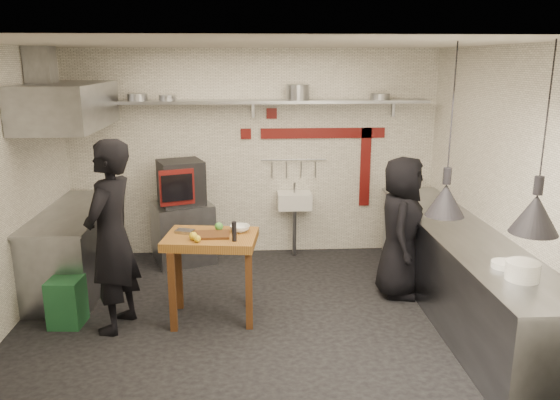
{
  "coord_description": "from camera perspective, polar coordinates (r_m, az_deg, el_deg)",
  "views": [
    {
      "loc": [
        -0.08,
        -5.29,
        2.66
      ],
      "look_at": [
        0.26,
        0.3,
        1.21
      ],
      "focal_mm": 35.0,
      "sensor_mm": 36.0,
      "label": 1
    }
  ],
  "objects": [
    {
      "name": "floor",
      "position": [
        5.92,
        -2.34,
        -12.2
      ],
      "size": [
        5.0,
        5.0,
        0.0
      ],
      "primitive_type": "plane",
      "color": "black",
      "rests_on": "ground"
    },
    {
      "name": "ceiling",
      "position": [
        5.29,
        -2.67,
        16.01
      ],
      "size": [
        5.0,
        5.0,
        0.0
      ],
      "primitive_type": "plane",
      "color": "beige",
      "rests_on": "floor"
    },
    {
      "name": "wall_back",
      "position": [
        7.49,
        -2.78,
        4.83
      ],
      "size": [
        5.0,
        0.04,
        2.8
      ],
      "primitive_type": "cube",
      "color": "white",
      "rests_on": "floor"
    },
    {
      "name": "wall_front",
      "position": [
        3.43,
        -1.87,
        -7.09
      ],
      "size": [
        5.0,
        0.04,
        2.8
      ],
      "primitive_type": "cube",
      "color": "white",
      "rests_on": "floor"
    },
    {
      "name": "wall_right",
      "position": [
        6.02,
        22.05,
        1.35
      ],
      "size": [
        0.04,
        4.2,
        2.8
      ],
      "primitive_type": "cube",
      "color": "white",
      "rests_on": "floor"
    },
    {
      "name": "red_band_horiz",
      "position": [
        7.5,
        4.52,
        6.98
      ],
      "size": [
        1.7,
        0.02,
        0.14
      ],
      "primitive_type": "cube",
      "color": "#60110F",
      "rests_on": "wall_back"
    },
    {
      "name": "red_band_vert",
      "position": [
        7.69,
        8.89,
        3.4
      ],
      "size": [
        0.14,
        0.02,
        1.1
      ],
      "primitive_type": "cube",
      "color": "#60110F",
      "rests_on": "wall_back"
    },
    {
      "name": "red_tile_a",
      "position": [
        7.41,
        -0.87,
        9.03
      ],
      "size": [
        0.14,
        0.02,
        0.14
      ],
      "primitive_type": "cube",
      "color": "#60110F",
      "rests_on": "wall_back"
    },
    {
      "name": "red_tile_b",
      "position": [
        7.43,
        -3.58,
        6.92
      ],
      "size": [
        0.14,
        0.02,
        0.14
      ],
      "primitive_type": "cube",
      "color": "#60110F",
      "rests_on": "wall_back"
    },
    {
      "name": "back_shelf",
      "position": [
        7.23,
        -2.83,
        10.23
      ],
      "size": [
        4.6,
        0.34,
        0.04
      ],
      "primitive_type": "cube",
      "color": "gray",
      "rests_on": "wall_back"
    },
    {
      "name": "shelf_bracket_left",
      "position": [
        7.61,
        -17.49,
        9.04
      ],
      "size": [
        0.04,
        0.06,
        0.24
      ],
      "primitive_type": "cube",
      "color": "gray",
      "rests_on": "wall_back"
    },
    {
      "name": "shelf_bracket_mid",
      "position": [
        7.39,
        -2.84,
        9.54
      ],
      "size": [
        0.04,
        0.06,
        0.24
      ],
      "primitive_type": "cube",
      "color": "gray",
      "rests_on": "wall_back"
    },
    {
      "name": "shelf_bracket_right",
      "position": [
        7.65,
        11.75,
        9.43
      ],
      "size": [
        0.04,
        0.06,
        0.24
      ],
      "primitive_type": "cube",
      "color": "gray",
      "rests_on": "wall_back"
    },
    {
      "name": "pan_far_left",
      "position": [
        7.36,
        -14.68,
        10.36
      ],
      "size": [
        0.33,
        0.33,
        0.09
      ],
      "primitive_type": "cylinder",
      "rotation": [
        0.0,
        0.0,
        0.33
      ],
      "color": "gray",
      "rests_on": "back_shelf"
    },
    {
      "name": "pan_mid_left",
      "position": [
        7.3,
        -11.69,
        10.42
      ],
      "size": [
        0.23,
        0.23,
        0.07
      ],
      "primitive_type": "cylinder",
      "rotation": [
        0.0,
        0.0,
        0.09
      ],
      "color": "gray",
      "rests_on": "back_shelf"
    },
    {
      "name": "stock_pot",
      "position": [
        7.25,
        1.88,
        11.2
      ],
      "size": [
        0.35,
        0.35,
        0.2
      ],
      "primitive_type": "cylinder",
      "rotation": [
        0.0,
        0.0,
        -0.17
      ],
      "color": "gray",
      "rests_on": "back_shelf"
    },
    {
      "name": "pan_right",
      "position": [
        7.43,
        10.41,
        10.59
      ],
      "size": [
        0.29,
        0.29,
        0.08
      ],
      "primitive_type": "cylinder",
      "rotation": [
        0.0,
        0.0,
        -0.14
      ],
      "color": "gray",
      "rests_on": "back_shelf"
    },
    {
      "name": "oven_stand",
      "position": [
        7.46,
        -10.08,
        -3.35
      ],
      "size": [
        0.92,
        0.88,
        0.8
      ],
      "primitive_type": "cube",
      "rotation": [
        0.0,
        0.0,
        0.35
      ],
      "color": "gray",
      "rests_on": "floor"
    },
    {
      "name": "combi_oven",
      "position": [
        7.27,
        -10.3,
        1.81
      ],
      "size": [
        0.69,
        0.66,
        0.58
      ],
      "primitive_type": "cube",
      "rotation": [
        0.0,
        0.0,
        0.35
      ],
      "color": "black",
      "rests_on": "oven_stand"
    },
    {
      "name": "oven_door",
      "position": [
        7.0,
        -10.71,
        1.3
      ],
      "size": [
        0.43,
        0.18,
        0.46
      ],
      "primitive_type": "cube",
      "rotation": [
        0.0,
        0.0,
        0.35
      ],
      "color": "#60110F",
      "rests_on": "combi_oven"
    },
    {
      "name": "oven_glass",
      "position": [
        6.97,
        -10.7,
        1.26
      ],
      "size": [
        0.38,
        0.15,
        0.34
      ],
      "primitive_type": "cube",
      "rotation": [
        0.0,
        0.0,
        0.35
      ],
      "color": "black",
      "rests_on": "oven_door"
    },
    {
      "name": "hand_sink",
      "position": [
        7.48,
        1.51,
        -0.04
      ],
      "size": [
        0.46,
        0.34,
        0.22
      ],
      "primitive_type": "cube",
      "color": "silver",
      "rests_on": "wall_back"
    },
    {
      "name": "sink_tap",
      "position": [
        7.43,
        1.52,
        1.3
      ],
      "size": [
        0.03,
        0.03,
        0.14
      ],
      "primitive_type": "cylinder",
      "color": "gray",
      "rests_on": "hand_sink"
    },
    {
      "name": "sink_drain",
      "position": [
        7.56,
        1.52,
        -3.35
      ],
      "size": [
        0.06,
        0.06,
        0.66
      ],
      "primitive_type": "cylinder",
      "color": "gray",
      "rests_on": "floor"
    },
    {
      "name": "utensil_rail",
      "position": [
        7.5,
        1.45,
        4.22
      ],
      "size": [
        0.9,
        0.02,
        0.02
      ],
      "primitive_type": "cylinder",
      "rotation": [
        0.0,
        1.57,
        0.0
      ],
      "color": "gray",
      "rests_on": "wall_back"
    },
    {
      "name": "counter_right",
      "position": [
        6.15,
        18.24,
        -7.31
      ],
      "size": [
        0.7,
        3.8,
        0.9
      ],
      "primitive_type": "cube",
      "color": "gray",
      "rests_on": "floor"
    },
    {
      "name": "counter_right_top",
      "position": [
        6.0,
        18.59,
        -3.18
      ],
      "size": [
        0.76,
        3.9,
        0.03
      ],
      "primitive_type": "cube",
      "color": "gray",
      "rests_on": "counter_right"
    },
    {
      "name": "plate_stack",
      "position": [
        4.84,
        24.01,
        -6.77
      ],
      "size": [
        0.33,
        0.33,
        0.15
      ],
      "primitive_type": "cylinder",
      "rotation": [
        0.0,
        0.0,
        0.29
      ],
      "color": "silver",
      "rests_on": "counter_right_top"
    },
    {
      "name": "small_bowl_right",
      "position": [
        5.08,
        22.37,
        -6.26
      ],
      "size": [
        0.29,
        0.29,
        0.05
      ],
      "primitive_type": "cylinder",
      "rotation": [
        0.0,
        0.0,
        -0.42
      ],
      "color": "silver",
      "rests_on": "counter_right_top"
    },
    {
      "name": "counter_left",
      "position": [
        7.02,
        -20.45,
        -4.77
      ],
      "size": [
        0.7,
        1.9,
        0.9
      ],
      "primitive_type": "cube",
      "color": "gray",
      "rests_on": "floor"
    },
    {
      "name": "counter_left_top",
      "position": [
        6.89,
        -20.79,
        -1.11
      ],
      "size": [
        0.76,
        2.0,
        0.03
      ],
      "primitive_type": "cube",
      "color": "gray",
      "rests_on": "counter_left"
    },
    {
      "name": "extractor_hood",
      "position": [
        6.67,
        -21.33,
        9.16
      ],
      "size": [
        0.78,
        1.6,
        0.5
      ],
      "primitive_type": "cube",
      "color": "gray",
      "rests_on": "ceiling"
    },
    {
      "name": "hood_duct",
      "position": [
        6.73,
        -23.72,
        12.4
      ],
      "size": [
        0.28,
        0.28,
        0.5
      ],
      "primitive_type": "cube",
      "color": "gray",
      "rests_on": "ceiling"
    },
    {
      "name": "green_bin",
      "position": [
        6.08,
        -21.39,
        -9.89
      ],
      "size": [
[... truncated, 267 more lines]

